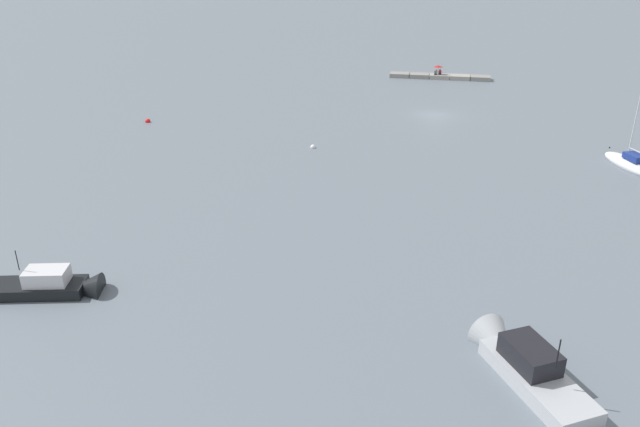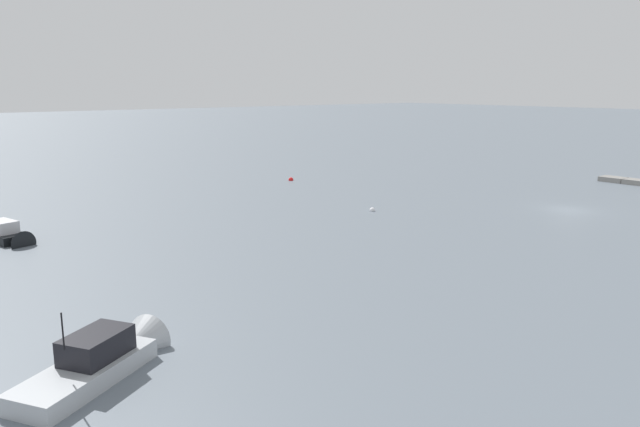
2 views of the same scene
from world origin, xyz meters
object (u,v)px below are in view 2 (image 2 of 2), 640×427
object	(u,v)px
motorboat_grey_mid	(106,361)
motorboat_black_far	(6,237)
mooring_buoy_near	(372,210)
mooring_buoy_mid	(291,180)

from	to	relation	value
motorboat_grey_mid	motorboat_black_far	world-z (taller)	motorboat_grey_mid
motorboat_black_far	mooring_buoy_near	size ratio (longest dim) A/B	13.12
motorboat_black_far	mooring_buoy_mid	world-z (taller)	motorboat_black_far
motorboat_black_far	mooring_buoy_near	xyz separation A→B (m)	(-8.46, -27.46, -0.27)
motorboat_black_far	mooring_buoy_near	distance (m)	28.73
motorboat_grey_mid	mooring_buoy_near	world-z (taller)	motorboat_grey_mid
motorboat_grey_mid	mooring_buoy_mid	world-z (taller)	motorboat_grey_mid
mooring_buoy_near	motorboat_black_far	bearing A→B (deg)	72.88
motorboat_grey_mid	motorboat_black_far	bearing A→B (deg)	145.29
motorboat_black_far	mooring_buoy_mid	distance (m)	34.04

